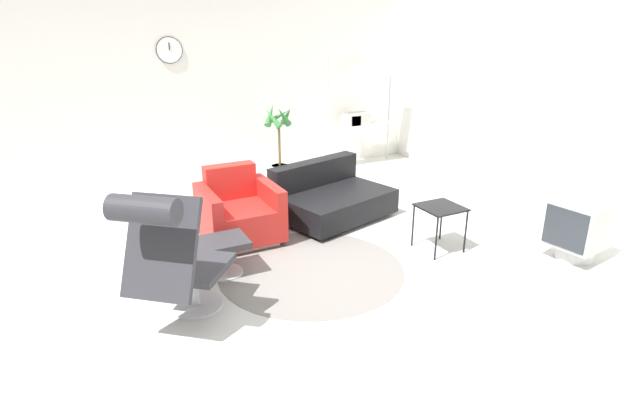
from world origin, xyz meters
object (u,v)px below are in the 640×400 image
(lounge_chair, at_px, (170,249))
(ottoman, at_px, (223,249))
(potted_plant, at_px, (279,148))
(armchair_red, at_px, (239,214))
(shelf_unit, at_px, (360,100))
(side_table, at_px, (440,211))
(crt_television, at_px, (578,227))
(couch_low, at_px, (331,199))

(lounge_chair, distance_m, ottoman, 1.01)
(potted_plant, bearing_deg, ottoman, -123.16)
(lounge_chair, relative_size, ottoman, 2.58)
(armchair_red, distance_m, shelf_unit, 3.56)
(ottoman, distance_m, potted_plant, 2.95)
(side_table, distance_m, crt_television, 1.37)
(armchair_red, bearing_deg, lounge_chair, 54.91)
(couch_low, xyz_separation_m, shelf_unit, (1.56, 1.92, 0.86))
(crt_television, bearing_deg, lounge_chair, 73.27)
(crt_television, relative_size, potted_plant, 0.52)
(crt_television, bearing_deg, potted_plant, 16.05)
(ottoman, xyz_separation_m, shelf_unit, (3.18, 2.77, 0.83))
(potted_plant, relative_size, shelf_unit, 0.64)
(ottoman, relative_size, shelf_unit, 0.25)
(lounge_chair, height_order, armchair_red, lounge_chair)
(lounge_chair, bearing_deg, armchair_red, 94.78)
(ottoman, relative_size, potted_plant, 0.39)
(lounge_chair, distance_m, armchair_red, 1.76)
(couch_low, xyz_separation_m, side_table, (0.57, -1.35, 0.20))
(shelf_unit, bearing_deg, ottoman, -138.92)
(armchair_red, distance_m, side_table, 2.17)
(crt_television, xyz_separation_m, potted_plant, (-1.68, 3.76, 0.18))
(side_table, bearing_deg, crt_television, -36.09)
(lounge_chair, height_order, crt_television, lounge_chair)
(ottoman, height_order, crt_television, crt_television)
(ottoman, xyz_separation_m, armchair_red, (0.39, 0.70, 0.04))
(crt_television, xyz_separation_m, shelf_unit, (-0.12, 4.07, 0.75))
(side_table, bearing_deg, ottoman, 167.19)
(armchair_red, bearing_deg, side_table, 145.90)
(armchair_red, height_order, couch_low, armchair_red)
(armchair_red, xyz_separation_m, potted_plant, (1.22, 1.76, 0.22))
(couch_low, height_order, crt_television, couch_low)
(side_table, height_order, crt_television, crt_television)
(crt_television, bearing_deg, armchair_red, 47.31)
(ottoman, relative_size, couch_low, 0.31)
(crt_television, bearing_deg, ottoman, 60.36)
(lounge_chair, bearing_deg, potted_plant, 94.80)
(couch_low, relative_size, potted_plant, 1.28)
(couch_low, relative_size, shelf_unit, 0.82)
(lounge_chair, bearing_deg, ottoman, 90.00)
(crt_television, bearing_deg, shelf_unit, -6.42)
(ottoman, height_order, side_table, side_table)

